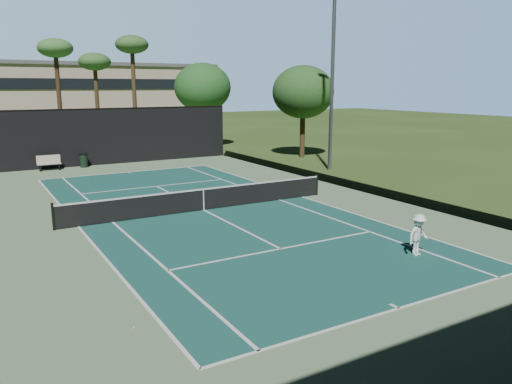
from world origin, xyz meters
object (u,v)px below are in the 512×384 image
Objects in this scene: tennis_net at (204,198)px; player at (418,235)px; tennis_ball_c at (172,191)px; tennis_ball_b at (124,207)px; trash_bin at (84,161)px; tennis_ball_d at (128,207)px; park_bench at (49,162)px; tennis_ball_a at (134,328)px.

tennis_net is 9.89m from player.
tennis_ball_c is (0.24, 4.65, -0.53)m from tennis_net.
trash_bin reaches higher than tennis_ball_b.
trash_bin is (-2.08, 15.46, -0.08)m from tennis_net.
player is 23.92× the size of tennis_ball_c.
trash_bin reaches higher than tennis_ball_d.
player is at bearing -60.56° from tennis_ball_d.
park_bench is (-4.36, 15.31, -0.01)m from tennis_net.
tennis_net is 182.10× the size of tennis_ball_d.
tennis_ball_a is 15.55m from tennis_ball_c.
tennis_ball_a is at bearing -105.43° from tennis_ball_d.
trash_bin is at bearing 97.67° from tennis_net.
tennis_ball_b is at bearing -145.49° from tennis_ball_c.
trash_bin is (-2.32, 10.80, 0.45)m from tennis_ball_c.
tennis_ball_c is at bearing -66.66° from park_bench.
tennis_ball_d is at bearing -83.36° from park_bench.
park_bench is (-1.52, 13.05, 0.51)m from tennis_ball_d.
tennis_ball_c is 0.04× the size of park_bench.
tennis_ball_b is 12.95m from park_bench.
tennis_ball_b is at bearing 140.51° from tennis_net.
player is 19.88× the size of tennis_ball_d.
tennis_ball_a is 0.06× the size of trash_bin.
tennis_ball_a is at bearing -104.63° from tennis_ball_b.
park_bench reaches higher than trash_bin.
park_bench is 2.29m from trash_bin.
park_bench is at bearing 101.54° from player.
tennis_net is 3.67m from tennis_ball_d.
tennis_net is 11.34m from tennis_ball_a.
trash_bin is (4.02, 25.00, 0.45)m from tennis_ball_a.
park_bench is (1.74, 24.86, 0.52)m from tennis_ball_a.
park_bench is (-1.39, 12.87, 0.52)m from tennis_ball_b.
tennis_ball_b is 1.04× the size of tennis_ball_c.
player reaches higher than tennis_ball_b.
tennis_ball_a reaches higher than tennis_ball_c.
player is at bearing -68.49° from tennis_net.
tennis_ball_d is (3.26, 11.81, 0.01)m from tennis_ball_a.
tennis_ball_a is 0.04× the size of park_bench.
tennis_net is at bearing -82.33° from trash_bin.
tennis_net is at bearing 57.40° from tennis_ball_a.
park_bench is at bearing 86.00° from tennis_ball_a.
park_bench is at bearing -176.47° from trash_bin.
tennis_ball_a is at bearing -99.14° from trash_bin.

